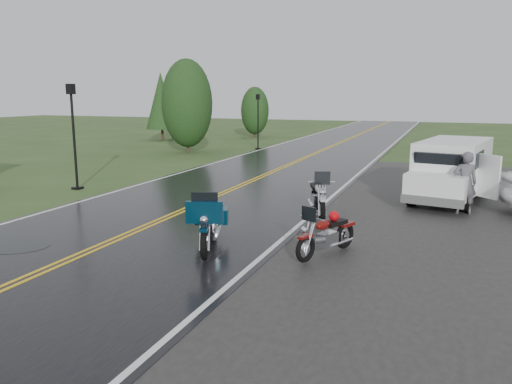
# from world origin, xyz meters

# --- Properties ---
(ground) EXTENTS (120.00, 120.00, 0.00)m
(ground) POSITION_xyz_m (0.00, 0.00, 0.00)
(ground) COLOR #2D471E
(ground) RESTS_ON ground
(road) EXTENTS (8.00, 100.00, 0.04)m
(road) POSITION_xyz_m (0.00, 10.00, 0.02)
(road) COLOR black
(road) RESTS_ON ground
(motorcycle_red) EXTENTS (1.44, 2.09, 1.16)m
(motorcycle_red) POSITION_xyz_m (4.79, -0.32, 0.58)
(motorcycle_red) COLOR #630D0B
(motorcycle_red) RESTS_ON ground
(motorcycle_teal) EXTENTS (1.70, 2.62, 1.45)m
(motorcycle_teal) POSITION_xyz_m (2.77, -0.94, 0.73)
(motorcycle_teal) COLOR #042131
(motorcycle_teal) RESTS_ON ground
(motorcycle_silver) EXTENTS (1.65, 2.51, 1.39)m
(motorcycle_silver) POSITION_xyz_m (4.35, 2.98, 0.70)
(motorcycle_silver) COLOR #B6BABE
(motorcycle_silver) RESTS_ON ground
(van_white) EXTENTS (2.94, 5.51, 2.05)m
(van_white) POSITION_xyz_m (6.48, 6.27, 1.03)
(van_white) COLOR white
(van_white) RESTS_ON ground
(person_at_van) EXTENTS (0.74, 0.55, 1.86)m
(person_at_van) POSITION_xyz_m (7.98, 5.71, 0.93)
(person_at_van) COLOR #4F4F54
(person_at_van) RESTS_ON ground
(lamp_post_near_left) EXTENTS (0.34, 0.34, 3.96)m
(lamp_post_near_left) POSITION_xyz_m (-5.57, 4.92, 1.98)
(lamp_post_near_left) COLOR black
(lamp_post_near_left) RESTS_ON ground
(lamp_post_far_left) EXTENTS (0.31, 0.31, 3.61)m
(lamp_post_far_left) POSITION_xyz_m (-4.17, 20.56, 1.80)
(lamp_post_far_left) COLOR black
(lamp_post_far_left) RESTS_ON ground
(tree_left_mid) EXTENTS (3.10, 3.10, 4.85)m
(tree_left_mid) POSITION_xyz_m (-7.52, 17.23, 2.42)
(tree_left_mid) COLOR #1E3D19
(tree_left_mid) RESTS_ON ground
(tree_left_far) EXTENTS (2.33, 2.33, 3.58)m
(tree_left_far) POSITION_xyz_m (-7.73, 29.24, 1.79)
(tree_left_far) COLOR #1E3D19
(tree_left_far) RESTS_ON ground
(pine_left_far) EXTENTS (2.46, 2.46, 5.13)m
(pine_left_far) POSITION_xyz_m (-13.60, 24.18, 2.56)
(pine_left_far) COLOR #1E3D19
(pine_left_far) RESTS_ON ground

